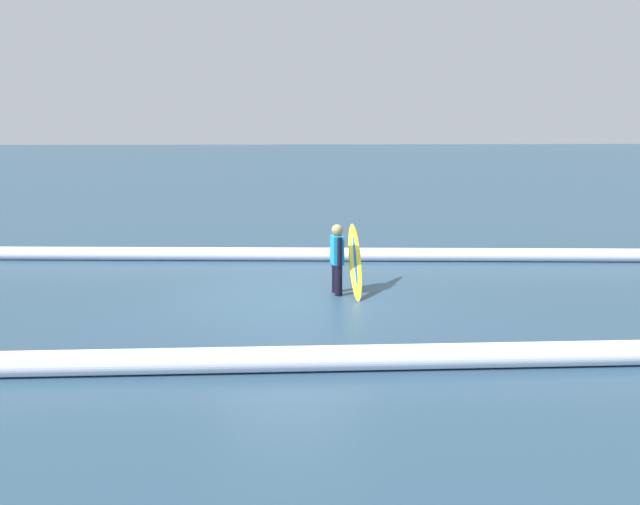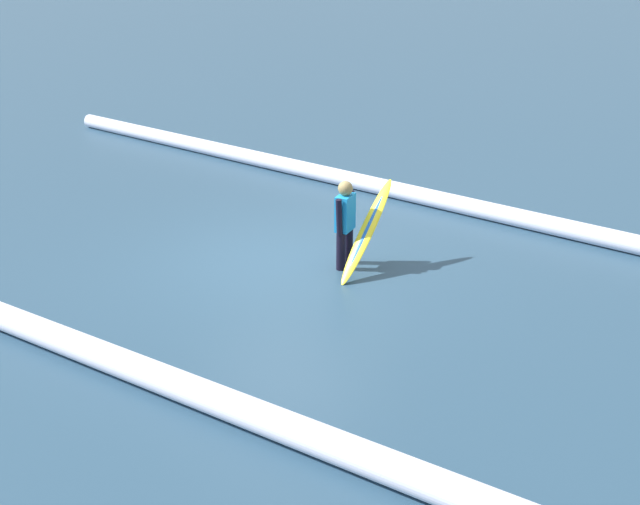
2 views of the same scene
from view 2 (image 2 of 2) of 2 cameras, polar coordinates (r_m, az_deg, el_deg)
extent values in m
plane|color=#29475E|center=(12.97, -2.50, -0.51)|extent=(160.26, 160.26, 0.00)
cylinder|color=black|center=(12.76, 1.94, 0.51)|extent=(0.14, 0.14, 0.58)
cylinder|color=black|center=(12.52, 1.43, 0.08)|extent=(0.14, 0.14, 0.58)
cube|color=#198CD8|center=(12.44, 1.71, 2.71)|extent=(0.25, 0.37, 0.55)
sphere|color=olive|center=(12.32, 1.73, 4.37)|extent=(0.22, 0.22, 0.22)
cylinder|color=black|center=(12.63, 2.11, 3.01)|extent=(0.09, 0.11, 0.55)
cylinder|color=black|center=(12.25, 1.31, 2.41)|extent=(0.09, 0.13, 0.56)
ellipsoid|color=yellow|center=(12.39, 3.20, 1.46)|extent=(0.24, 1.37, 1.28)
ellipsoid|color=blue|center=(12.39, 3.20, 1.48)|extent=(0.09, 1.11, 1.03)
cylinder|color=white|center=(14.69, 13.13, 2.35)|extent=(22.86, 1.76, 0.31)
cylinder|color=white|center=(11.42, -20.18, -4.33)|extent=(18.24, 0.52, 0.34)
camera|label=1|loc=(8.06, -75.91, -7.69)|focal=39.66mm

